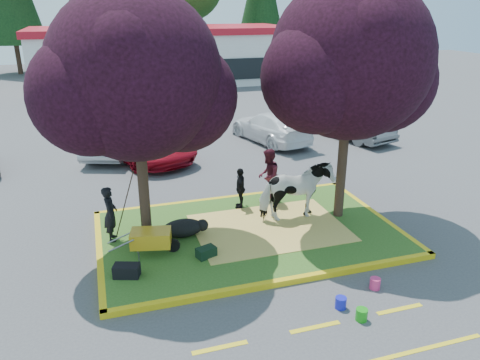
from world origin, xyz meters
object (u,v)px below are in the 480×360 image
object	(u,v)px
cow	(296,192)
bucket_pink	(375,283)
wheelbarrow	(151,238)
calf	(183,228)
bucket_green	(362,315)
handler	(110,214)
bucket_blue	(341,303)
car_silver	(115,136)

from	to	relation	value
cow	bucket_pink	world-z (taller)	cow
wheelbarrow	cow	bearing A→B (deg)	24.25
calf	bucket_green	world-z (taller)	calf
bucket_green	bucket_pink	xyz separation A→B (m)	(0.91, 0.92, -0.00)
handler	wheelbarrow	size ratio (longest dim) A/B	0.85
wheelbarrow	bucket_blue	xyz separation A→B (m)	(3.59, -3.25, -0.49)
bucket_blue	car_silver	xyz separation A→B (m)	(-3.91, 12.96, 0.65)
bucket_pink	car_silver	bearing A→B (deg)	111.82
calf	car_silver	distance (m)	9.03
handler	wheelbarrow	world-z (taller)	handler
calf	bucket_green	xyz separation A→B (m)	(2.86, -4.52, -0.26)
cow	car_silver	distance (m)	10.00
handler	wheelbarrow	distance (m)	1.51
cow	bucket_green	bearing A→B (deg)	171.86
handler	car_silver	distance (m)	8.57
calf	car_silver	bearing A→B (deg)	85.75
bucket_green	bucket_pink	world-z (taller)	same
bucket_pink	bucket_blue	distance (m)	1.19
wheelbarrow	handler	bearing A→B (deg)	141.40
bucket_pink	bucket_blue	xyz separation A→B (m)	(-1.12, -0.42, -0.00)
bucket_pink	bucket_blue	size ratio (longest dim) A/B	1.01
wheelbarrow	bucket_pink	distance (m)	5.51
bucket_blue	bucket_pink	bearing A→B (deg)	20.70
bucket_green	cow	bearing A→B (deg)	83.72
calf	bucket_blue	bearing A→B (deg)	-68.89
car_silver	calf	bearing A→B (deg)	117.30
cow	calf	bearing A→B (deg)	89.19
cow	wheelbarrow	world-z (taller)	cow
cow	bucket_green	size ratio (longest dim) A/B	7.94
cow	wheelbarrow	xyz separation A→B (m)	(-4.31, -0.84, -0.42)
calf	handler	world-z (taller)	handler
handler	bucket_pink	distance (m)	6.94
bucket_green	car_silver	bearing A→B (deg)	107.00
bucket_pink	car_silver	size ratio (longest dim) A/B	0.06
calf	wheelbarrow	world-z (taller)	wheelbarrow
bucket_blue	car_silver	bearing A→B (deg)	106.77
bucket_green	bucket_blue	size ratio (longest dim) A/B	1.01
bucket_green	car_silver	distance (m)	14.09
wheelbarrow	bucket_pink	world-z (taller)	wheelbarrow
cow	bucket_blue	distance (m)	4.25
calf	handler	distance (m)	1.97
handler	calf	bearing A→B (deg)	-95.29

